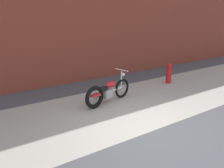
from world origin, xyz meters
TOP-DOWN VIEW (x-y plane):
  - ground_plane at (0.00, 0.00)m, footprint 80.00×80.00m
  - sidewalk_slab at (0.00, 1.75)m, footprint 36.00×3.50m
  - brick_building_wall at (0.00, 5.20)m, footprint 36.00×0.50m
  - motorcycle_red at (0.09, 2.19)m, footprint 1.98×0.72m
  - fire_hydrant at (3.52, 2.69)m, footprint 0.22×0.22m

SIDE VIEW (x-z plane):
  - ground_plane at x=0.00m, z-range 0.00..0.00m
  - sidewalk_slab at x=0.00m, z-range 0.00..0.01m
  - motorcycle_red at x=0.09m, z-range -0.12..0.91m
  - fire_hydrant at x=3.52m, z-range 0.00..0.84m
  - brick_building_wall at x=0.00m, z-range 0.00..5.12m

